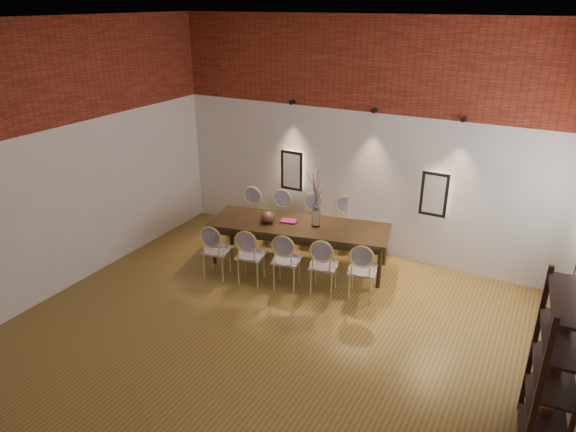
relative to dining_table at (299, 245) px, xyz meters
The scene contains 27 objects.
floor 2.55m from the dining_table, 75.50° to the right, with size 7.00×7.00×0.02m, color olive.
ceiling 4.42m from the dining_table, 75.50° to the right, with size 7.00×7.00×0.02m, color silver.
wall_back 2.07m from the dining_table, 60.47° to the left, with size 7.00×0.10×4.00m, color silver.
wall_left 4.14m from the dining_table, 140.15° to the right, with size 0.10×7.00×4.00m, color silver.
brick_band_back 3.12m from the dining_table, 58.85° to the left, with size 7.00×0.02×1.50m, color maroon.
brick_band_left 4.72m from the dining_table, 139.46° to the right, with size 0.02×7.00×1.50m, color maroon.
niche_left 1.53m from the dining_table, 123.46° to the left, with size 0.36×0.06×0.66m, color #FFEAC6.
niche_right 2.37m from the dining_table, 27.69° to the left, with size 0.36×0.06×0.66m, color #FFEAC6.
spot_fixture_left 2.48m from the dining_table, 124.26° to the left, with size 0.08×0.08×0.10m, color black.
spot_fixture_mid 2.53m from the dining_table, 49.81° to the left, with size 0.08×0.08×0.10m, color black.
spot_fixture_right 3.27m from the dining_table, 23.78° to the left, with size 0.08×0.08×0.10m, color black.
dining_table is the anchor object (origin of this frame).
chair_near_a 1.41m from the dining_table, 135.28° to the right, with size 0.44×0.44×0.94m, color tan, non-canonical shape.
chair_near_b 0.96m from the dining_table, 115.90° to the right, with size 0.44×0.44×0.94m, color tan, non-canonical shape.
chair_near_c 0.76m from the dining_table, 77.85° to the right, with size 0.44×0.44×0.94m, color tan, non-canonical shape.
chair_near_d 0.96m from the dining_table, 39.79° to the right, with size 0.44×0.44×0.94m, color tan, non-canonical shape.
chair_near_e 1.41m from the dining_table, 20.41° to the right, with size 0.44×0.44×0.94m, color tan, non-canonical shape.
chair_far_a 1.41m from the dining_table, 159.59° to the left, with size 0.44×0.44×0.94m, color tan, non-canonical shape.
chair_far_b 0.96m from the dining_table, 140.21° to the left, with size 0.44×0.44×0.94m, color tan, non-canonical shape.
chair_far_c 0.76m from the dining_table, 102.15° to the left, with size 0.44×0.44×0.94m, color tan, non-canonical shape.
chair_far_d 0.96m from the dining_table, 64.10° to the left, with size 0.44×0.44×0.94m, color tan, non-canonical shape.
chair_far_e 1.41m from the dining_table, 44.72° to the left, with size 0.44×0.44×0.94m, color tan, non-canonical shape.
vase 0.59m from the dining_table, 12.15° to the left, with size 0.14×0.14×0.30m, color silver.
dried_branches 1.01m from the dining_table, 12.15° to the left, with size 0.50×0.50×0.70m, color #4C4031, non-canonical shape.
bowl 0.71m from the dining_table, 162.55° to the right, with size 0.24×0.24×0.18m, color brown.
book 0.44m from the dining_table, behind, with size 0.26×0.18×0.03m, color #8E176F.
shelving_rack 4.56m from the dining_table, 30.23° to the right, with size 0.38×1.00×1.80m, color black, non-canonical shape.
Camera 1 is at (2.91, -4.51, 4.21)m, focal length 32.00 mm.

